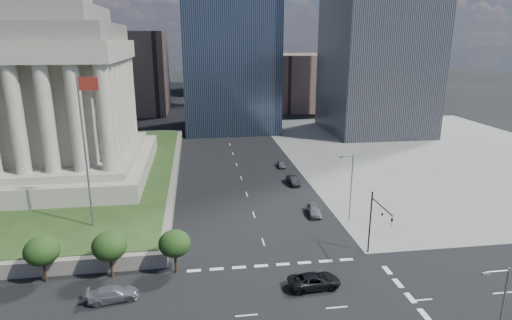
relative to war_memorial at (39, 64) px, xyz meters
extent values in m
plane|color=black|center=(34.00, 52.00, -21.40)|extent=(500.00, 500.00, 0.00)
cube|color=slate|center=(80.00, 12.00, -21.38)|extent=(68.00, 90.00, 0.03)
cylinder|color=slate|center=(12.00, -24.00, -9.50)|extent=(0.24, 0.24, 20.00)
cube|color=maroon|center=(13.20, -24.00, -1.00)|extent=(2.40, 0.05, 1.60)
cube|color=black|center=(36.00, 47.00, 8.60)|extent=(26.00, 26.00, 60.00)
cube|color=#503E37|center=(66.00, 82.00, -11.40)|extent=(20.00, 30.00, 20.00)
cube|color=#503E37|center=(4.00, 82.00, -7.40)|extent=(24.00, 30.00, 28.00)
cylinder|color=black|center=(46.50, -32.50, -17.40)|extent=(0.18, 0.18, 8.00)
cylinder|color=black|center=(46.50, -35.25, -14.20)|extent=(0.14, 5.50, 0.14)
cube|color=black|center=(46.50, -38.00, -15.00)|extent=(0.30, 0.30, 1.10)
cylinder|color=slate|center=(46.60, -54.00, -11.60)|extent=(1.80, 0.12, 0.12)
cube|color=slate|center=(45.70, -54.00, -11.70)|extent=(0.50, 0.22, 0.14)
cylinder|color=slate|center=(47.50, -23.00, -16.40)|extent=(0.16, 0.16, 10.00)
cylinder|color=slate|center=(46.60, -23.00, -11.60)|extent=(1.80, 0.12, 0.12)
cube|color=slate|center=(45.70, -23.00, -11.70)|extent=(0.50, 0.22, 0.14)
imported|color=black|center=(37.75, -39.22, -20.62)|extent=(5.81, 3.01, 1.56)
imported|color=#5C5E64|center=(16.91, -38.60, -20.67)|extent=(5.32, 2.85, 1.47)
imported|color=gray|center=(43.00, -20.18, -20.62)|extent=(2.24, 4.70, 1.55)
imported|color=black|center=(43.00, -6.04, -20.67)|extent=(4.54, 1.86, 1.46)
imported|color=#585B60|center=(43.00, 4.94, -20.77)|extent=(1.60, 3.74, 1.26)
camera|label=1|loc=(25.95, -78.16, 4.21)|focal=30.00mm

